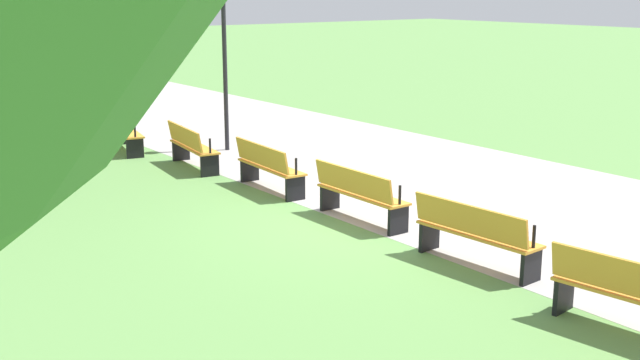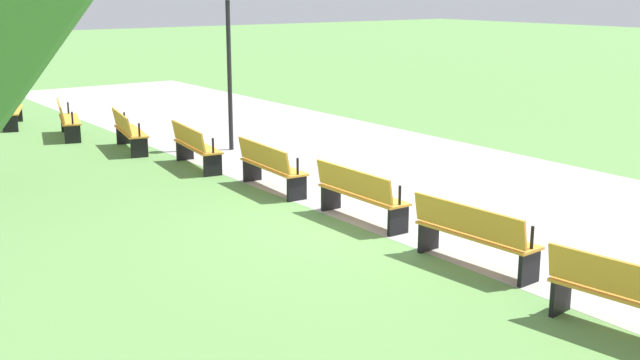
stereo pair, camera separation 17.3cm
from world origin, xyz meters
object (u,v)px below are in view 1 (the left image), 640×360
Objects in this scene: bench_0 at (2,110)px; bench_4 at (268,166)px; bench_5 at (359,193)px; bench_1 at (61,119)px; bench_2 at (123,131)px; bench_3 at (191,146)px; lamp_post at (224,36)px; bench_7 at (636,295)px; bench_6 at (475,233)px.

bench_0 is 1.01× the size of bench_4.
bench_1 is at bearing -172.36° from bench_5.
bench_2 is 1.01× the size of bench_3.
bench_0 is 7.25m from lamp_post.
bench_5 is (5.02, 0.34, 0.00)m from bench_3.
bench_1 and bench_7 have the same top height.
bench_1 is 10.05m from bench_5.
bench_7 is at bearing 19.16° from bench_1.
lamp_post is (6.11, 3.29, 2.11)m from bench_0.
lamp_post is (-8.77, 1.30, 2.11)m from bench_6.
bench_7 is (14.98, 1.00, 0.00)m from bench_1.
bench_2 is 0.51× the size of lamp_post.
bench_2 is at bearing 28.71° from bench_1.
bench_2 is at bearing 174.24° from bench_7.
bench_4 is at bearing -178.09° from bench_5.
bench_7 is at bearing 24.91° from bench_0.
bench_5 is at bearing 17.24° from bench_2.
lamp_post is (-1.23, 1.55, 2.11)m from bench_3.
bench_2 and bench_5 have the same top height.
bench_7 is at bearing 1.92° from bench_4.
bench_3 is at bearing -170.43° from bench_4.
bench_2 and bench_3 have the same top height.
lamp_post reaches higher than bench_4.
bench_5 is (2.52, 0.08, 0.00)m from bench_4.
bench_3 is 1.01× the size of bench_4.
bench_4 is 0.99× the size of bench_7.
bench_2 is at bearing 179.99° from bench_6.
bench_1 and bench_2 have the same top height.
bench_1 is (2.41, 0.74, 0.00)m from bench_0.
bench_6 is (12.48, 1.25, 0.00)m from bench_1.
bench_5 is 5.03m from bench_7.
bench_4 and bench_7 have the same top height.
bench_5 is (12.36, 2.08, 0.00)m from bench_0.
lamp_post is (-6.25, 1.21, 2.11)m from bench_5.
bench_1 is 5.03m from bench_3.
bench_5 is (9.96, 1.34, 0.00)m from bench_1.
bench_0 and bench_7 have the same top height.
bench_0 is 1.00× the size of bench_2.
bench_4 is at bearing 13.40° from bench_3.
bench_3 is at bearing 178.08° from bench_6.
bench_4 and bench_6 have the same top height.
bench_7 is 0.51× the size of lamp_post.
bench_1 is 1.03× the size of bench_5.
bench_3 is at bearing -176.18° from bench_5.
bench_2 and bench_4 have the same top height.
bench_3 and bench_6 have the same top height.
bench_6 is 2.52m from bench_7.
bench_7 is (17.39, 1.75, 0.00)m from bench_0.
bench_4 is 7.55m from bench_7.
bench_5 is at bearing 174.25° from bench_6.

